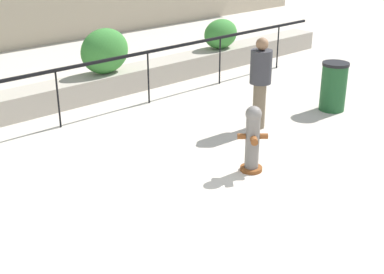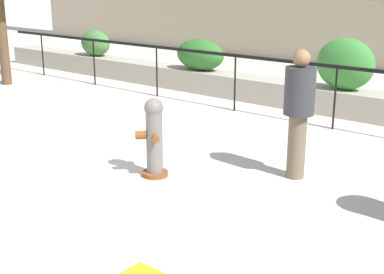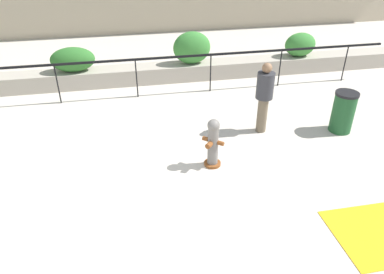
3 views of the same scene
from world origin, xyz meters
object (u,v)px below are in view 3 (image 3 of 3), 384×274
Objects in this scene: hedge_bush_1 at (73,60)px; fire_hydrant at (213,143)px; hedge_bush_2 at (192,48)px; pedestrian at (264,94)px; trash_bin at (343,112)px; hedge_bush_3 at (300,45)px.

fire_hydrant is at bearing -57.39° from hedge_bush_1.
pedestrian is (1.00, -3.64, -0.01)m from hedge_bush_2.
hedge_bush_2 is 4.96m from trash_bin.
hedge_bush_3 reaches higher than trash_bin.
pedestrian is at bearing 38.12° from fire_hydrant.
hedge_bush_2 reaches higher than hedge_bush_3.
fire_hydrant is (-4.10, -4.82, -0.33)m from hedge_bush_3.
hedge_bush_2 is at bearing 105.35° from pedestrian.
pedestrian reaches higher than hedge_bush_2.
pedestrian is (-2.60, -3.64, 0.10)m from hedge_bush_3.
fire_hydrant is 1.96m from pedestrian.
hedge_bush_1 reaches higher than fire_hydrant.
pedestrian is at bearing 169.30° from trash_bin.
hedge_bush_2 is at bearing 84.08° from fire_hydrant.
hedge_bush_2 is 1.08× the size of fire_hydrant.
trash_bin is at bearing -54.11° from hedge_bush_2.
hedge_bush_1 is at bearing 180.00° from hedge_bush_2.
hedge_bush_2 reaches higher than trash_bin.
hedge_bush_1 is at bearing 122.61° from fire_hydrant.
hedge_bush_2 is 4.87m from fire_hydrant.
hedge_bush_2 is 0.67× the size of pedestrian.
pedestrian reaches higher than hedge_bush_1.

